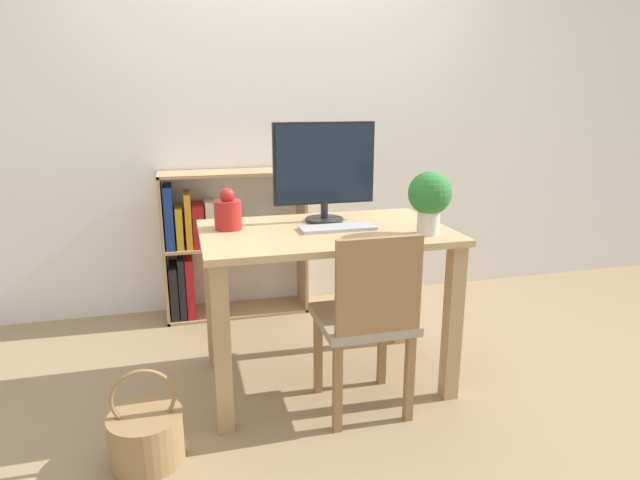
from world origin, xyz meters
name	(u,v)px	position (x,y,z in m)	size (l,w,h in m)	color
ground_plane	(325,379)	(0.00, 0.00, 0.00)	(10.00, 10.00, 0.00)	#997F5B
wall_back	(278,109)	(0.00, 1.17, 1.30)	(8.00, 0.05, 2.60)	white
desk	(325,262)	(0.00, 0.00, 0.62)	(1.15, 0.72, 0.78)	tan
monitor	(324,167)	(0.04, 0.17, 1.05)	(0.51, 0.19, 0.49)	#232326
keyboard	(338,228)	(0.05, -0.02, 0.79)	(0.35, 0.13, 0.02)	#B2B2B7
vase	(228,212)	(-0.44, 0.12, 0.86)	(0.13, 0.13, 0.20)	#B2231E
potted_plant	(430,197)	(0.42, -0.20, 0.95)	(0.19, 0.19, 0.28)	silver
chair	(367,316)	(0.10, -0.33, 0.47)	(0.40, 0.40, 0.85)	#9E937F
bookshelf	(208,246)	(-0.50, 0.99, 0.47)	(0.90, 0.28, 0.93)	tan
basket	(147,435)	(-0.83, -0.42, 0.11)	(0.29, 0.29, 0.39)	#997547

